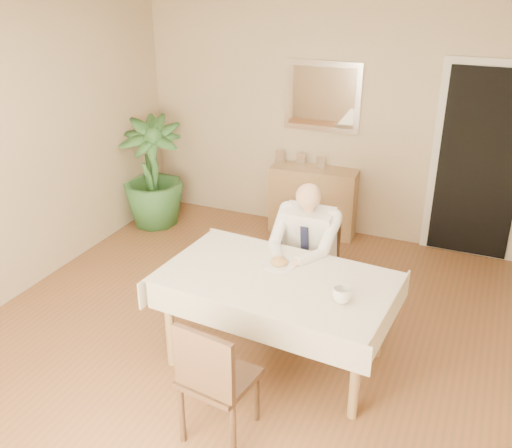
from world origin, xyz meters
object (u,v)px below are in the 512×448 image
at_px(chair_near, 213,377).
at_px(potted_palm, 152,173).
at_px(chair_far, 313,256).
at_px(dining_table, 276,287).
at_px(sideboard, 313,201).
at_px(seated_man, 303,250).
at_px(coffee_mug, 342,295).

bearing_deg(chair_near, potted_palm, 136.55).
bearing_deg(chair_far, dining_table, -84.93).
bearing_deg(sideboard, chair_near, -86.08).
distance_m(dining_table, seated_man, 0.59).
distance_m(sideboard, potted_palm, 1.90).
bearing_deg(dining_table, coffee_mug, -10.86).
xyz_separation_m(coffee_mug, sideboard, (-1.02, 2.51, -0.42)).
distance_m(dining_table, coffee_mug, 0.57).
xyz_separation_m(dining_table, potted_palm, (-2.29, 1.85, -0.03)).
distance_m(coffee_mug, potted_palm, 3.46).
relative_size(dining_table, sideboard, 1.84).
bearing_deg(sideboard, dining_table, -81.92).
xyz_separation_m(chair_far, coffee_mug, (0.53, -1.02, 0.30)).
bearing_deg(potted_palm, coffee_mug, -35.19).
relative_size(coffee_mug, sideboard, 0.14).
bearing_deg(potted_palm, chair_far, -22.93).
relative_size(seated_man, coffee_mug, 9.19).
bearing_deg(potted_palm, dining_table, -38.92).
distance_m(dining_table, chair_near, 0.94).
xyz_separation_m(chair_near, coffee_mug, (0.59, 0.78, 0.30)).
distance_m(seated_man, sideboard, 1.87).
bearing_deg(potted_palm, chair_near, -51.17).
height_order(chair_near, potted_palm, potted_palm).
height_order(coffee_mug, potted_palm, potted_palm).
bearing_deg(dining_table, chair_far, 94.11).
height_order(seated_man, potted_palm, potted_palm).
bearing_deg(coffee_mug, potted_palm, 144.81).
bearing_deg(dining_table, seated_man, 94.11).
distance_m(seated_man, coffee_mug, 0.92).
height_order(chair_far, coffee_mug, chair_far).
xyz_separation_m(chair_far, chair_near, (-0.06, -1.80, 0.00)).
bearing_deg(seated_man, chair_far, 90.00).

